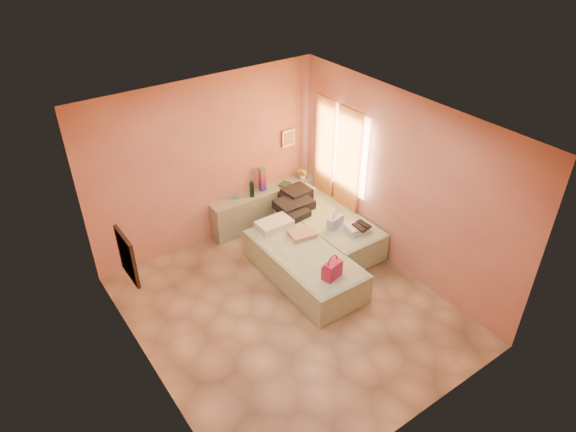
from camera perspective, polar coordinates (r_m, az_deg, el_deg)
name	(u,v)px	position (r m, az deg, el deg)	size (l,w,h in m)	color
ground	(290,310)	(7.46, 0.17, -10.44)	(4.50, 4.50, 0.00)	tan
room_walls	(278,181)	(6.86, -1.16, 3.86)	(4.02, 4.51, 2.81)	tan
headboard_ledge	(266,207)	(9.07, -2.51, 1.06)	(2.05, 0.30, 0.65)	#A0AA8B
bed_left	(304,265)	(7.84, 1.80, -5.46)	(0.90, 2.00, 0.50)	beige
bed_right	(326,228)	(8.67, 4.23, -1.31)	(0.90, 2.00, 0.50)	beige
water_bottle	(252,189)	(8.68, -4.04, 2.99)	(0.08, 0.08, 0.28)	#12331D
rainbow_box	(262,179)	(8.82, -2.87, 4.09)	(0.10, 0.10, 0.43)	#AE1547
small_dish	(237,197)	(8.72, -5.69, 2.08)	(0.12, 0.12, 0.03)	#4F9170
green_book	(285,184)	(9.06, -0.36, 3.55)	(0.20, 0.14, 0.03)	#25452D
flower_vase	(303,173)	(9.21, 1.63, 4.77)	(0.18, 0.18, 0.23)	white
magenta_handbag	(332,269)	(7.18, 4.92, -5.94)	(0.29, 0.16, 0.27)	#AE1547
khaki_garment	(302,234)	(8.01, 1.57, -1.98)	(0.39, 0.31, 0.07)	tan
clothes_pile	(297,202)	(8.67, 0.96, 1.53)	(0.66, 0.66, 0.20)	black
blue_handbag	(335,222)	(8.21, 5.27, -0.66)	(0.29, 0.13, 0.19)	#4756AB
towel_stack	(359,228)	(8.18, 7.84, -1.35)	(0.35, 0.30, 0.10)	silver
sandal_pair	(362,226)	(8.13, 8.22, -1.10)	(0.19, 0.26, 0.03)	black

